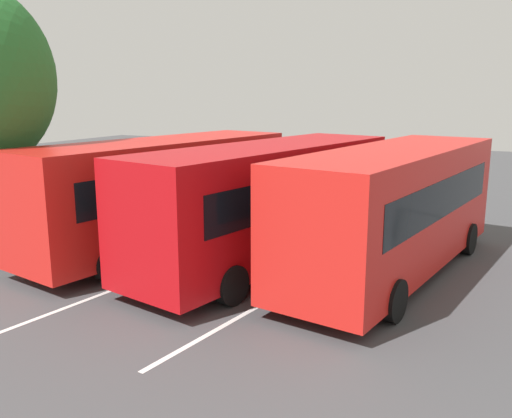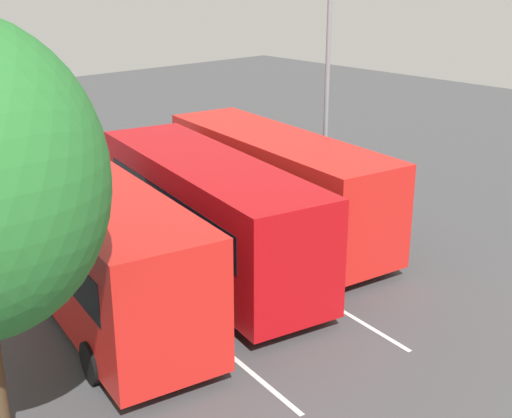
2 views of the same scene
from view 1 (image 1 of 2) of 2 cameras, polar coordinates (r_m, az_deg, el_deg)
ground_plane at (r=15.35m, az=1.64°, el=-5.15°), size 67.90×67.90×0.00m
bus_far_left at (r=14.11m, az=14.39°, el=0.29°), size 9.31×3.76×3.21m
bus_center_left at (r=14.50m, az=1.29°, el=0.99°), size 9.34×4.14×3.21m
bus_center_right at (r=16.23m, az=-9.84°, el=2.00°), size 9.33×3.99×3.21m
pedestrian at (r=23.32m, az=-0.07°, el=3.35°), size 0.45×0.45×1.70m
lane_stripe_outer_left at (r=14.74m, az=7.71°, el=-5.97°), size 13.60×2.05×0.01m
lane_stripe_inner_left at (r=16.10m, az=-3.90°, el=-4.32°), size 13.60×2.05×0.01m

